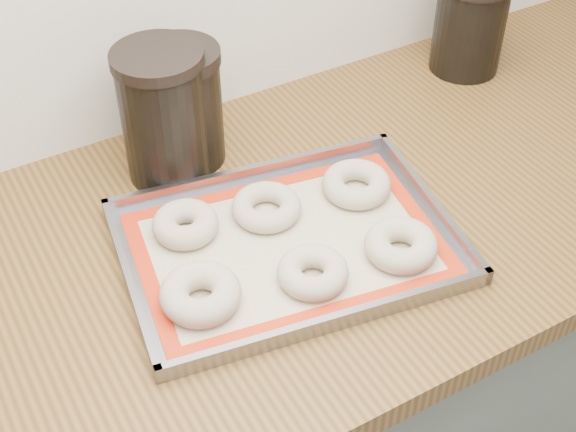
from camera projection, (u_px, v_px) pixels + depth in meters
cabinet at (357, 375)px, 1.54m from camera, size 3.00×0.65×0.86m
countertop at (374, 198)px, 1.24m from camera, size 3.06×0.68×0.04m
baking_tray at (288, 244)px, 1.13m from camera, size 0.51×0.40×0.03m
baking_mat at (288, 245)px, 1.13m from camera, size 0.46×0.35×0.00m
bagel_front_left at (201, 294)px, 1.03m from camera, size 0.14×0.14×0.04m
bagel_front_mid at (313, 272)px, 1.07m from camera, size 0.11×0.11×0.03m
bagel_front_right at (401, 245)px, 1.10m from camera, size 0.13×0.13×0.04m
bagel_back_left at (185, 224)px, 1.14m from camera, size 0.11×0.11×0.04m
bagel_back_mid at (266, 207)px, 1.17m from camera, size 0.11×0.11×0.03m
bagel_back_right at (356, 184)px, 1.20m from camera, size 0.12×0.12×0.03m
canister_left at (164, 115)px, 1.19m from camera, size 0.13×0.13×0.21m
canister_mid at (183, 106)px, 1.22m from camera, size 0.13×0.13×0.19m
canister_right at (470, 23)px, 1.43m from camera, size 0.13×0.13×0.18m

